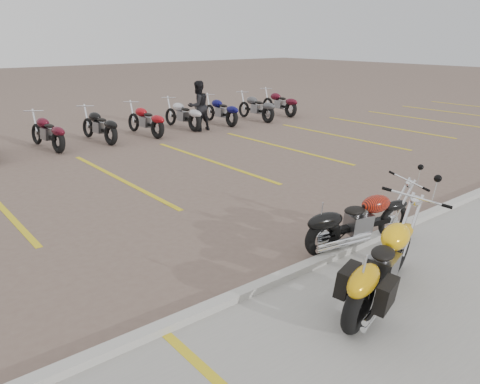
# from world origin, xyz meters

# --- Properties ---
(ground) EXTENTS (100.00, 100.00, 0.00)m
(ground) POSITION_xyz_m (0.00, 0.00, 0.00)
(ground) COLOR #6E594E
(ground) RESTS_ON ground
(concrete_apron) EXTENTS (60.00, 5.00, 0.01)m
(concrete_apron) POSITION_xyz_m (0.00, -4.50, 0.01)
(concrete_apron) COLOR #9E9B93
(concrete_apron) RESTS_ON ground
(curb) EXTENTS (60.00, 0.18, 0.12)m
(curb) POSITION_xyz_m (0.00, -2.00, 0.06)
(curb) COLOR #ADAAA3
(curb) RESTS_ON ground
(parking_stripes) EXTENTS (38.00, 5.50, 0.01)m
(parking_stripes) POSITION_xyz_m (0.00, 4.00, 0.00)
(parking_stripes) COLOR gold
(parking_stripes) RESTS_ON ground
(yellow_cruiser) EXTENTS (2.28, 0.83, 0.97)m
(yellow_cruiser) POSITION_xyz_m (0.17, -3.14, 0.48)
(yellow_cruiser) COLOR black
(yellow_cruiser) RESTS_ON ground
(flame_cruiser) EXTENTS (2.08, 0.53, 0.86)m
(flame_cruiser) POSITION_xyz_m (1.29, -1.93, 0.43)
(flame_cruiser) COLOR black
(flame_cruiser) RESTS_ON ground
(person_b) EXTENTS (0.91, 0.74, 1.77)m
(person_b) POSITION_xyz_m (4.90, 7.85, 0.89)
(person_b) COLOR black
(person_b) RESTS_ON ground
(bg_bike_row) EXTENTS (18.83, 2.01, 1.10)m
(bg_bike_row) POSITION_xyz_m (0.51, 8.43, 0.55)
(bg_bike_row) COLOR black
(bg_bike_row) RESTS_ON ground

